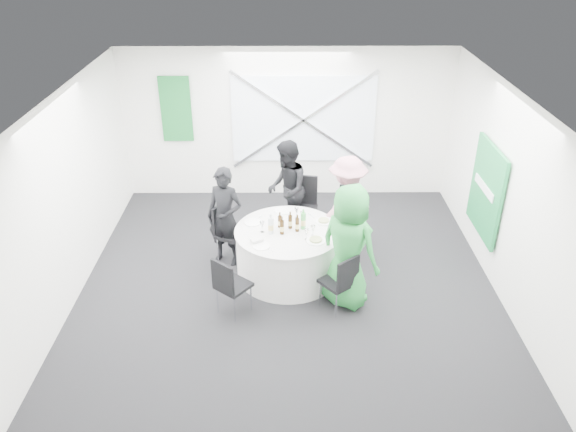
{
  "coord_description": "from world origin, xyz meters",
  "views": [
    {
      "loc": [
        -0.05,
        -6.85,
        4.84
      ],
      "look_at": [
        0.0,
        0.2,
        1.0
      ],
      "focal_mm": 35.0,
      "sensor_mm": 36.0,
      "label": 1
    }
  ],
  "objects_px": {
    "chair_front_right": "(342,279)",
    "person_man_back": "(287,189)",
    "chair_back_right": "(344,214)",
    "clear_water_bottle": "(271,226)",
    "chair_back_left": "(227,228)",
    "person_man_back_left": "(225,217)",
    "person_woman_green": "(349,247)",
    "chair_back": "(303,202)",
    "green_water_bottle": "(303,221)",
    "chair_front_left": "(229,283)",
    "banquet_table": "(288,253)",
    "person_woman_pink": "(346,205)"
  },
  "relations": [
    {
      "from": "chair_back_right",
      "to": "person_woman_green",
      "type": "height_order",
      "value": "person_woman_green"
    },
    {
      "from": "chair_back_right",
      "to": "clear_water_bottle",
      "type": "bearing_deg",
      "value": -94.25
    },
    {
      "from": "banquet_table",
      "to": "green_water_bottle",
      "type": "xyz_separation_m",
      "value": [
        0.22,
        0.06,
        0.5
      ]
    },
    {
      "from": "chair_front_right",
      "to": "chair_front_left",
      "type": "relative_size",
      "value": 1.0
    },
    {
      "from": "green_water_bottle",
      "to": "clear_water_bottle",
      "type": "bearing_deg",
      "value": -163.98
    },
    {
      "from": "chair_front_right",
      "to": "person_man_back_left",
      "type": "bearing_deg",
      "value": -75.95
    },
    {
      "from": "chair_back_left",
      "to": "person_man_back",
      "type": "xyz_separation_m",
      "value": [
        0.93,
        0.78,
        0.28
      ]
    },
    {
      "from": "person_woman_green",
      "to": "green_water_bottle",
      "type": "relative_size",
      "value": 5.73
    },
    {
      "from": "chair_back_right",
      "to": "clear_water_bottle",
      "type": "relative_size",
      "value": 3.25
    },
    {
      "from": "chair_back_right",
      "to": "person_woman_pink",
      "type": "height_order",
      "value": "person_woman_pink"
    },
    {
      "from": "person_man_back",
      "to": "person_man_back_left",
      "type": "bearing_deg",
      "value": -47.47
    },
    {
      "from": "person_man_back",
      "to": "chair_front_left",
      "type": "bearing_deg",
      "value": -19.95
    },
    {
      "from": "chair_back",
      "to": "person_woman_pink",
      "type": "xyz_separation_m",
      "value": [
        0.67,
        -0.5,
        0.2
      ]
    },
    {
      "from": "person_woman_green",
      "to": "clear_water_bottle",
      "type": "xyz_separation_m",
      "value": [
        -1.05,
        0.6,
        -0.01
      ]
    },
    {
      "from": "chair_front_left",
      "to": "green_water_bottle",
      "type": "relative_size",
      "value": 2.8
    },
    {
      "from": "chair_back",
      "to": "green_water_bottle",
      "type": "distance_m",
      "value": 1.17
    },
    {
      "from": "chair_back_left",
      "to": "chair_back_right",
      "type": "relative_size",
      "value": 0.91
    },
    {
      "from": "chair_back_left",
      "to": "chair_front_right",
      "type": "distance_m",
      "value": 2.13
    },
    {
      "from": "chair_back",
      "to": "chair_front_left",
      "type": "relative_size",
      "value": 1.18
    },
    {
      "from": "clear_water_bottle",
      "to": "chair_front_left",
      "type": "bearing_deg",
      "value": -121.53
    },
    {
      "from": "person_man_back_left",
      "to": "clear_water_bottle",
      "type": "xyz_separation_m",
      "value": [
        0.7,
        -0.45,
        0.1
      ]
    },
    {
      "from": "chair_front_left",
      "to": "clear_water_bottle",
      "type": "relative_size",
      "value": 2.81
    },
    {
      "from": "banquet_table",
      "to": "chair_back",
      "type": "relative_size",
      "value": 1.51
    },
    {
      "from": "chair_back_left",
      "to": "person_man_back_left",
      "type": "xyz_separation_m",
      "value": [
        -0.01,
        -0.09,
        0.24
      ]
    },
    {
      "from": "chair_front_right",
      "to": "person_man_back",
      "type": "bearing_deg",
      "value": -110.11
    },
    {
      "from": "person_woman_green",
      "to": "person_man_back_left",
      "type": "bearing_deg",
      "value": 9.2
    },
    {
      "from": "chair_back_right",
      "to": "chair_front_left",
      "type": "xyz_separation_m",
      "value": [
        -1.69,
        -1.75,
        -0.09
      ]
    },
    {
      "from": "chair_back_left",
      "to": "chair_front_left",
      "type": "relative_size",
      "value": 1.05
    },
    {
      "from": "banquet_table",
      "to": "chair_front_right",
      "type": "bearing_deg",
      "value": -51.11
    },
    {
      "from": "chair_back",
      "to": "green_water_bottle",
      "type": "xyz_separation_m",
      "value": [
        -0.03,
        -1.14,
        0.27
      ]
    },
    {
      "from": "person_man_back_left",
      "to": "person_woman_green",
      "type": "relative_size",
      "value": 0.88
    },
    {
      "from": "person_man_back_left",
      "to": "person_man_back",
      "type": "xyz_separation_m",
      "value": [
        0.93,
        0.87,
        0.04
      ]
    },
    {
      "from": "banquet_table",
      "to": "chair_back_left",
      "type": "height_order",
      "value": "chair_back_left"
    },
    {
      "from": "chair_back",
      "to": "person_man_back",
      "type": "xyz_separation_m",
      "value": [
        -0.26,
        0.04,
        0.21
      ]
    },
    {
      "from": "chair_back_right",
      "to": "person_man_back_left",
      "type": "relative_size",
      "value": 0.65
    },
    {
      "from": "chair_front_right",
      "to": "person_man_back",
      "type": "height_order",
      "value": "person_man_back"
    },
    {
      "from": "person_man_back",
      "to": "person_woman_pink",
      "type": "xyz_separation_m",
      "value": [
        0.93,
        -0.55,
        -0.01
      ]
    },
    {
      "from": "chair_back_right",
      "to": "chair_back_left",
      "type": "bearing_deg",
      "value": -121.29
    },
    {
      "from": "chair_back",
      "to": "chair_front_right",
      "type": "distance_m",
      "value": 2.13
    },
    {
      "from": "chair_front_left",
      "to": "person_man_back",
      "type": "relative_size",
      "value": 0.53
    },
    {
      "from": "chair_back_left",
      "to": "chair_back_right",
      "type": "distance_m",
      "value": 1.87
    },
    {
      "from": "chair_back_left",
      "to": "green_water_bottle",
      "type": "xyz_separation_m",
      "value": [
        1.16,
        -0.41,
        0.34
      ]
    },
    {
      "from": "chair_front_left",
      "to": "person_woman_green",
      "type": "relative_size",
      "value": 0.49
    },
    {
      "from": "person_man_back_left",
      "to": "chair_back",
      "type": "bearing_deg",
      "value": 56.14
    },
    {
      "from": "clear_water_bottle",
      "to": "person_woman_pink",
      "type": "bearing_deg",
      "value": 33.55
    },
    {
      "from": "chair_back_right",
      "to": "person_man_back",
      "type": "relative_size",
      "value": 0.62
    },
    {
      "from": "chair_front_right",
      "to": "person_man_back",
      "type": "relative_size",
      "value": 0.53
    },
    {
      "from": "chair_back_right",
      "to": "clear_water_bottle",
      "type": "xyz_separation_m",
      "value": [
        -1.15,
        -0.87,
        0.29
      ]
    },
    {
      "from": "chair_back",
      "to": "person_man_back_left",
      "type": "relative_size",
      "value": 0.66
    },
    {
      "from": "chair_back_left",
      "to": "person_woman_green",
      "type": "distance_m",
      "value": 2.11
    }
  ]
}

